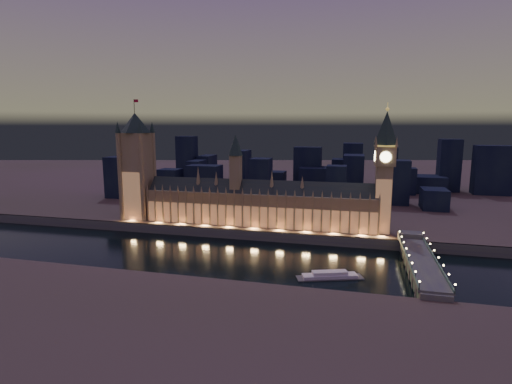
% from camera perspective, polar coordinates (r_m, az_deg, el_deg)
% --- Properties ---
extents(ground_plane, '(2000.00, 2000.00, 0.00)m').
position_cam_1_polar(ground_plane, '(295.83, -3.57, -8.96)').
color(ground_plane, black).
rests_on(ground_plane, ground).
extents(north_bank, '(2000.00, 960.00, 8.00)m').
position_cam_1_polar(north_bank, '(796.98, 7.81, 2.93)').
color(north_bank, '#44402B').
rests_on(north_bank, ground).
extents(embankment_wall, '(2000.00, 2.50, 8.00)m').
position_cam_1_polar(embankment_wall, '(332.24, -1.43, -6.15)').
color(embankment_wall, '#464356').
rests_on(embankment_wall, ground).
extents(palace_of_westminster, '(202.00, 21.32, 78.00)m').
position_cam_1_polar(palace_of_westminster, '(345.54, 0.15, -1.72)').
color(palace_of_westminster, olive).
rests_on(palace_of_westminster, north_bank).
extents(victoria_tower, '(31.68, 31.68, 108.86)m').
position_cam_1_polar(victoria_tower, '(384.31, -16.66, 4.34)').
color(victoria_tower, olive).
rests_on(victoria_tower, north_bank).
extents(elizabeth_tower, '(18.00, 18.00, 102.95)m').
position_cam_1_polar(elizabeth_tower, '(331.17, 17.91, 4.13)').
color(elizabeth_tower, olive).
rests_on(elizabeth_tower, north_bank).
extents(westminster_bridge, '(17.75, 113.00, 15.90)m').
position_cam_1_polar(westminster_bridge, '(281.16, 22.30, -9.38)').
color(westminster_bridge, '#464356').
rests_on(westminster_bridge, ground).
extents(river_boat, '(41.95, 22.62, 4.50)m').
position_cam_1_polar(river_boat, '(256.53, 10.49, -11.67)').
color(river_boat, '#464356').
rests_on(river_boat, ground).
extents(city_backdrop, '(481.17, 215.63, 69.51)m').
position_cam_1_polar(city_backdrop, '(519.45, 8.65, 2.44)').
color(city_backdrop, black).
rests_on(city_backdrop, north_bank).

